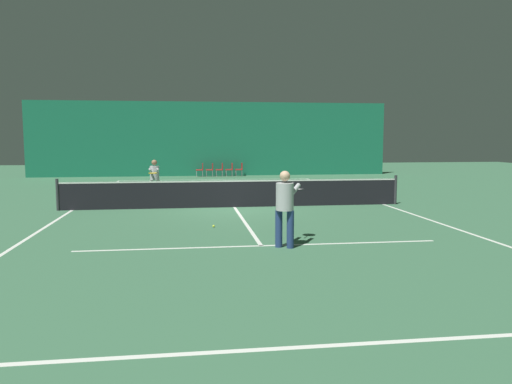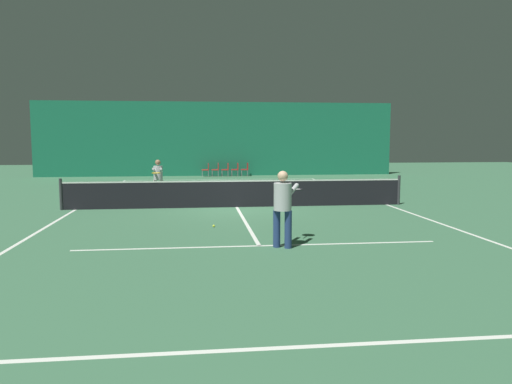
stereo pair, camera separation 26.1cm
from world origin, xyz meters
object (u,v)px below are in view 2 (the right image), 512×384
object	(u,v)px
player_far	(158,176)
courtside_chair_0	(206,169)
courtside_chair_4	(246,168)
courtside_chair_1	(216,169)
courtside_chair_3	(236,169)
player_near	(283,203)
courtside_chair_2	(226,169)
tennis_ball	(214,226)
tennis_net	(237,193)

from	to	relation	value
player_far	courtside_chair_0	xyz separation A→B (m)	(2.14, 11.70, -0.43)
courtside_chair_4	courtside_chair_1	bearing A→B (deg)	-90.00
courtside_chair_1	courtside_chair_3	distance (m)	1.25
player_near	courtside_chair_0	size ratio (longest dim) A/B	2.04
courtside_chair_0	courtside_chair_4	bearing A→B (deg)	90.00
courtside_chair_2	courtside_chair_3	distance (m)	0.63
courtside_chair_0	courtside_chair_2	bearing A→B (deg)	90.00
player_far	courtside_chair_1	xyz separation A→B (m)	(2.77, 11.70, -0.43)
courtside_chair_0	tennis_ball	size ratio (longest dim) A/B	12.73
courtside_chair_3	courtside_chair_2	bearing A→B (deg)	-90.00
courtside_chair_1	courtside_chair_4	distance (m)	1.88
courtside_chair_3	courtside_chair_4	xyz separation A→B (m)	(0.63, 0.00, 0.00)
player_far	player_near	bearing A→B (deg)	20.11
player_near	courtside_chair_3	size ratio (longest dim) A/B	2.04
tennis_net	player_far	size ratio (longest dim) A/B	7.64
courtside_chair_0	courtside_chair_3	xyz separation A→B (m)	(1.88, 0.00, 0.00)
player_near	courtside_chair_4	distance (m)	21.07
courtside_chair_0	player_near	bearing A→B (deg)	3.49
courtside_chair_2	courtside_chair_0	bearing A→B (deg)	-90.00
courtside_chair_4	tennis_ball	bearing A→B (deg)	-8.30
courtside_chair_2	tennis_ball	size ratio (longest dim) A/B	12.73
tennis_net	courtside_chair_3	xyz separation A→B (m)	(1.10, 14.42, -0.03)
player_near	player_far	distance (m)	9.93
courtside_chair_1	courtside_chair_4	xyz separation A→B (m)	(1.88, 0.00, 0.00)
courtside_chair_0	courtside_chair_2	xyz separation A→B (m)	(1.25, 0.00, 0.00)
courtside_chair_1	tennis_ball	distance (m)	18.33
courtside_chair_0	courtside_chair_2	size ratio (longest dim) A/B	1.00
tennis_net	courtside_chair_1	world-z (taller)	tennis_net
courtside_chair_2	courtside_chair_4	bearing A→B (deg)	90.00
courtside_chair_4	courtside_chair_0	bearing A→B (deg)	-90.00
tennis_net	courtside_chair_1	distance (m)	14.42
tennis_ball	player_near	bearing A→B (deg)	-61.95
courtside_chair_1	courtside_chair_4	world-z (taller)	same
courtside_chair_4	tennis_ball	xyz separation A→B (m)	(-2.67, -18.31, -0.45)
tennis_net	courtside_chair_4	world-z (taller)	tennis_net
player_far	courtside_chair_0	distance (m)	11.90
courtside_chair_1	player_far	bearing A→B (deg)	-13.32
tennis_net	tennis_ball	distance (m)	4.03
courtside_chair_2	courtside_chair_3	size ratio (longest dim) A/B	1.00
player_far	courtside_chair_2	xyz separation A→B (m)	(3.40, 11.70, -0.43)
player_near	tennis_ball	distance (m)	3.23
courtside_chair_0	courtside_chair_4	distance (m)	2.50
player_far	courtside_chair_3	xyz separation A→B (m)	(4.02, 11.70, -0.43)
courtside_chair_2	courtside_chair_4	distance (m)	1.25
courtside_chair_0	courtside_chair_3	size ratio (longest dim) A/B	1.00
courtside_chair_2	courtside_chair_3	xyz separation A→B (m)	(0.63, 0.00, 0.00)
courtside_chair_0	courtside_chair_2	world-z (taller)	same
courtside_chair_3	courtside_chair_4	world-z (taller)	same
tennis_net	player_far	bearing A→B (deg)	137.03
tennis_net	courtside_chair_1	xyz separation A→B (m)	(-0.15, 14.42, -0.03)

